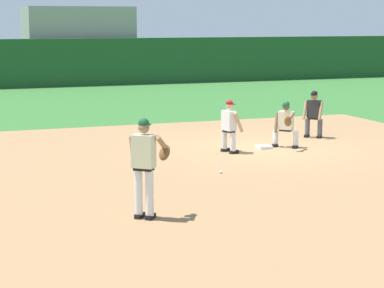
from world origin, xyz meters
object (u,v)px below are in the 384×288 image
(first_baseman, at_px, (286,122))
(baserunner, at_px, (229,124))
(first_base_bag, at_px, (264,147))
(pitcher, at_px, (145,162))
(baseball, at_px, (221,172))
(umpire, at_px, (314,112))

(first_baseman, distance_m, baserunner, 1.82)
(first_base_bag, distance_m, pitcher, 8.17)
(baseball, distance_m, umpire, 6.33)
(first_base_bag, xyz_separation_m, baseball, (-2.50, -2.79, -0.01))
(first_base_bag, xyz_separation_m, first_baseman, (0.62, -0.11, 0.69))
(first_base_bag, xyz_separation_m, baserunner, (-1.19, -0.27, 0.75))
(first_base_bag, relative_size, baseball, 5.14)
(baseball, distance_m, pitcher, 4.48)
(first_base_bag, bearing_deg, baserunner, -167.43)
(baserunner, xyz_separation_m, umpire, (3.50, 1.52, 0.00))
(baseball, xyz_separation_m, first_baseman, (3.12, 2.68, 0.69))
(baseball, height_order, first_baseman, first_baseman)
(pitcher, bearing_deg, baseball, 48.81)
(first_base_bag, relative_size, baserunner, 0.26)
(pitcher, distance_m, umpire, 10.62)
(first_baseman, xyz_separation_m, umpire, (1.69, 1.37, 0.06))
(pitcher, bearing_deg, first_base_bag, 48.50)
(first_base_bag, height_order, umpire, umpire)
(pitcher, distance_m, first_baseman, 8.45)
(first_base_bag, height_order, baseball, first_base_bag)
(pitcher, distance_m, baserunner, 7.16)
(baserunner, bearing_deg, pitcher, -125.76)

